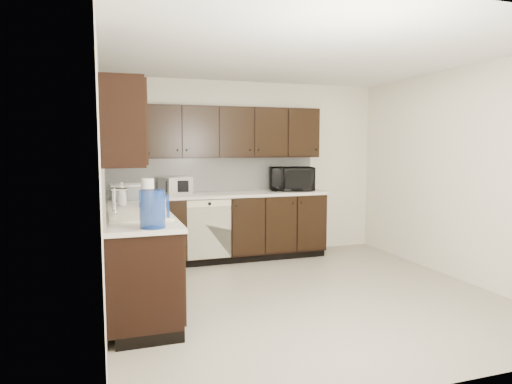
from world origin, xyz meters
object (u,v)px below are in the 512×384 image
(microwave, at_px, (292,179))
(blue_pitcher, at_px, (152,209))
(sink, at_px, (139,222))
(toaster_oven, at_px, (176,186))
(storage_bin, at_px, (132,192))

(microwave, xyz_separation_m, blue_pitcher, (-2.22, -2.43, -0.02))
(sink, distance_m, blue_pitcher, 0.72)
(toaster_oven, height_order, storage_bin, toaster_oven)
(storage_bin, bearing_deg, sink, -90.32)
(microwave, bearing_deg, storage_bin, -155.82)
(sink, bearing_deg, toaster_oven, 71.04)
(microwave, height_order, storage_bin, microwave)
(toaster_oven, xyz_separation_m, blue_pitcher, (-0.55, -2.44, 0.03))
(storage_bin, bearing_deg, blue_pitcher, -88.62)
(microwave, xyz_separation_m, toaster_oven, (-1.67, 0.01, -0.05))
(toaster_oven, bearing_deg, storage_bin, -167.37)
(sink, distance_m, microwave, 2.87)
(sink, relative_size, blue_pitcher, 2.72)
(sink, height_order, microwave, microwave)
(toaster_oven, xyz_separation_m, storage_bin, (-0.60, -0.43, -0.03))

